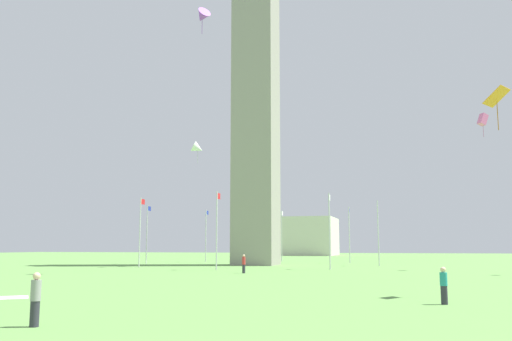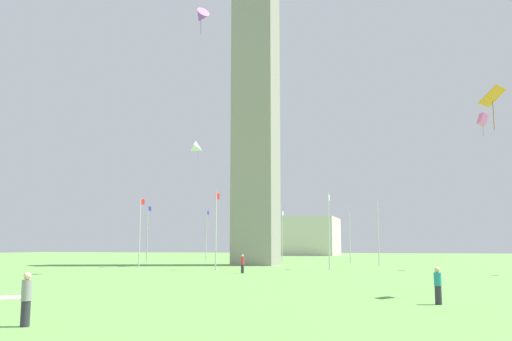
{
  "view_description": "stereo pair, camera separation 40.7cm",
  "coord_description": "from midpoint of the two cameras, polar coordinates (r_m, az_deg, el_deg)",
  "views": [
    {
      "loc": [
        -71.18,
        -19.15,
        2.53
      ],
      "look_at": [
        0.0,
        0.0,
        12.78
      ],
      "focal_mm": 38.17,
      "sensor_mm": 36.0,
      "label": 1
    },
    {
      "loc": [
        -71.07,
        -19.54,
        2.53
      ],
      "look_at": [
        0.0,
        0.0,
        12.78
      ],
      "focal_mm": 38.17,
      "sensor_mm": 36.0,
      "label": 2
    }
  ],
  "objects": [
    {
      "name": "distant_building",
      "position": [
        151.71,
        5.83,
        -6.9
      ],
      "size": [
        19.26,
        14.37,
        10.24
      ],
      "color": "beige",
      "rests_on": "ground"
    },
    {
      "name": "flagpole_sw",
      "position": [
        60.35,
        7.84,
        -5.92
      ],
      "size": [
        1.12,
        0.14,
        8.33
      ],
      "color": "silver",
      "rests_on": "ground"
    },
    {
      "name": "flagpole_n",
      "position": [
        89.44,
        2.9,
        -6.61
      ],
      "size": [
        1.12,
        0.14,
        8.33
      ],
      "color": "silver",
      "rests_on": "ground"
    },
    {
      "name": "obelisk_monument",
      "position": [
        77.18,
        0.15,
        9.32
      ],
      "size": [
        5.59,
        5.59,
        50.78
      ],
      "color": "gray",
      "rests_on": "ground"
    },
    {
      "name": "kite_orange_diamond",
      "position": [
        31.39,
        23.87,
        7.03
      ],
      "size": [
        1.64,
        1.55,
        2.22
      ],
      "color": "orange"
    },
    {
      "name": "kite_purple_delta",
      "position": [
        56.05,
        -5.57,
        15.76
      ],
      "size": [
        2.09,
        2.13,
        2.68
      ],
      "color": "purple"
    },
    {
      "name": "flagpole_s",
      "position": [
        58.4,
        -4.0,
        -5.91
      ],
      "size": [
        1.12,
        0.14,
        8.33
      ],
      "color": "silver",
      "rests_on": "ground"
    },
    {
      "name": "flagpole_ne",
      "position": [
        88.14,
        -5.08,
        -6.57
      ],
      "size": [
        1.12,
        0.14,
        8.33
      ],
      "color": "silver",
      "rests_on": "ground"
    },
    {
      "name": "flagpole_w",
      "position": [
        71.29,
        12.84,
        -6.09
      ],
      "size": [
        1.12,
        0.14,
        8.33
      ],
      "color": "silver",
      "rests_on": "ground"
    },
    {
      "name": "picnic_blanket_near_first_person",
      "position": [
        30.15,
        -24.16,
        -12.03
      ],
      "size": [
        2.28,
        2.21,
        0.01
      ],
      "primitive_type": "cube",
      "rotation": [
        0.0,
        0.0,
        0.66
      ],
      "color": "white",
      "rests_on": "ground"
    },
    {
      "name": "ground_plane",
      "position": [
        73.76,
        0.16,
        -9.88
      ],
      "size": [
        260.0,
        260.0,
        0.0
      ],
      "primitive_type": "plane",
      "color": "#609347"
    },
    {
      "name": "flagpole_e",
      "position": [
        79.56,
        -11.17,
        -6.31
      ],
      "size": [
        1.12,
        0.14,
        8.33
      ],
      "color": "silver",
      "rests_on": "ground"
    },
    {
      "name": "flagpole_se",
      "position": [
        67.26,
        -11.9,
        -6.02
      ],
      "size": [
        1.12,
        0.14,
        8.33
      ],
      "color": "silver",
      "rests_on": "ground"
    },
    {
      "name": "person_gray_shirt",
      "position": [
        19.1,
        -22.37,
        -12.4
      ],
      "size": [
        0.32,
        0.32,
        1.7
      ],
      "rotation": [
        0.0,
        0.0,
        -0.04
      ],
      "color": "#2D2D38",
      "rests_on": "ground"
    },
    {
      "name": "kite_white_delta",
      "position": [
        70.59,
        -5.96,
        2.32
      ],
      "size": [
        1.97,
        2.17,
        2.9
      ],
      "color": "white"
    },
    {
      "name": "kite_pink_box",
      "position": [
        64.12,
        22.81,
        4.97
      ],
      "size": [
        1.16,
        1.29,
        2.62
      ],
      "color": "pink"
    },
    {
      "name": "person_red_shirt",
      "position": [
        51.68,
        -1.2,
        -9.76
      ],
      "size": [
        0.32,
        0.32,
        1.74
      ],
      "rotation": [
        0.0,
        0.0,
        0.16
      ],
      "color": "#2D2D38",
      "rests_on": "ground"
    },
    {
      "name": "flagpole_nw",
      "position": [
        82.99,
        9.93,
        -6.4
      ],
      "size": [
        1.12,
        0.14,
        8.33
      ],
      "color": "silver",
      "rests_on": "ground"
    },
    {
      "name": "person_teal_shirt",
      "position": [
        25.57,
        18.97,
        -11.37
      ],
      "size": [
        0.32,
        0.32,
        1.62
      ],
      "rotation": [
        0.0,
        0.0,
        0.94
      ],
      "color": "#2D2D38",
      "rests_on": "ground"
    }
  ]
}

